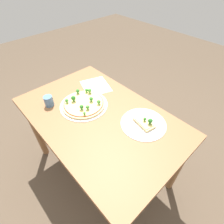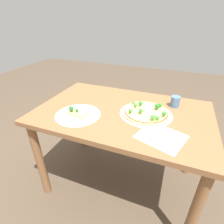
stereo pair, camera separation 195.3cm
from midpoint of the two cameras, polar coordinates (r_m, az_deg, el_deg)
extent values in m
plane|color=brown|center=(1.55, -17.85, -46.27)|extent=(8.00, 8.00, 0.00)
cube|color=brown|center=(0.84, -32.68, -43.94)|extent=(1.25, 0.80, 0.04)
cylinder|color=brown|center=(1.21, 25.55, -54.42)|extent=(0.06, 0.06, 0.72)
cylinder|color=brown|center=(1.38, -20.47, -17.38)|extent=(0.06, 0.06, 0.72)
cylinder|color=brown|center=(1.51, -46.68, -28.96)|extent=(0.06, 0.06, 0.72)
cylinder|color=silver|center=(0.88, -37.87, -33.86)|extent=(0.37, 0.37, 0.00)
cylinder|color=#DBB775|center=(0.88, -38.17, -33.69)|extent=(0.33, 0.33, 0.01)
cylinder|color=#A82D1E|center=(0.87, -38.44, -33.53)|extent=(0.30, 0.30, 0.00)
cylinder|color=#EACC75|center=(0.87, -38.54, -33.47)|extent=(0.29, 0.29, 0.00)
sphere|color=#337A2D|center=(0.84, -42.76, -37.23)|extent=(0.03, 0.03, 0.03)
cylinder|color=#3F8136|center=(0.86, -41.98, -37.59)|extent=(0.01, 0.01, 0.01)
sphere|color=#3D8933|center=(0.81, -35.06, -33.13)|extent=(0.03, 0.03, 0.03)
cylinder|color=#488E3A|center=(0.83, -34.43, -33.53)|extent=(0.01, 0.01, 0.01)
sphere|color=#337A2D|center=(0.89, -38.91, -24.95)|extent=(0.03, 0.03, 0.03)
cylinder|color=#3F8136|center=(0.91, -38.33, -25.47)|extent=(0.01, 0.01, 0.01)
sphere|color=#479338|center=(0.86, -34.31, -25.14)|extent=(0.03, 0.03, 0.03)
cylinder|color=#51973E|center=(0.88, -33.85, -25.58)|extent=(0.01, 0.01, 0.01)
sphere|color=#479338|center=(0.82, -39.76, -38.53)|extent=(0.03, 0.03, 0.03)
cylinder|color=#51973E|center=(0.84, -39.07, -38.82)|extent=(0.01, 0.01, 0.01)
sphere|color=#479338|center=(0.84, -43.12, -41.55)|extent=(0.02, 0.02, 0.02)
cylinder|color=#51973E|center=(0.85, -42.56, -41.74)|extent=(0.01, 0.01, 0.01)
sphere|color=#479338|center=(0.84, -33.19, -26.16)|extent=(0.03, 0.03, 0.03)
cylinder|color=#51973E|center=(0.86, -32.61, -26.70)|extent=(0.01, 0.01, 0.01)
sphere|color=#479338|center=(0.79, -31.79, -36.63)|extent=(0.03, 0.03, 0.03)
cylinder|color=#51973E|center=(0.80, -31.20, -36.93)|extent=(0.01, 0.01, 0.01)
sphere|color=#286B23|center=(0.89, -43.45, -29.83)|extent=(0.04, 0.04, 0.04)
cylinder|color=#37742D|center=(0.90, -42.66, -30.38)|extent=(0.02, 0.02, 0.02)
sphere|color=#3D8933|center=(0.92, -46.41, -29.98)|extent=(0.03, 0.03, 0.03)
cylinder|color=#488E3A|center=(0.93, -45.81, -30.38)|extent=(0.01, 0.01, 0.01)
cylinder|color=silver|center=(0.76, -1.88, -55.15)|extent=(0.32, 0.32, 0.00)
cube|color=#DBB775|center=(0.76, -1.61, -55.45)|extent=(0.16, 0.10, 0.02)
cube|color=#EACC75|center=(0.75, -1.64, -55.57)|extent=(0.13, 0.09, 0.00)
sphere|color=#286B23|center=(0.72, -1.21, -55.24)|extent=(0.02, 0.02, 0.02)
cylinder|color=#37742D|center=(0.74, -1.18, -55.07)|extent=(0.01, 0.01, 0.01)
sphere|color=#286B23|center=(0.72, 3.41, -57.31)|extent=(0.03, 0.03, 0.03)
cylinder|color=#37742D|center=(0.74, 3.29, -57.01)|extent=(0.01, 0.01, 0.01)
cylinder|color=#4C7099|center=(1.02, -52.27, -27.13)|extent=(0.07, 0.07, 0.08)
cube|color=white|center=(0.91, -26.17, -20.41)|extent=(0.31, 0.29, 0.00)
camera|label=1|loc=(0.98, -163.31, -34.06)|focal=28.00mm
camera|label=2|loc=(0.98, 16.69, 34.06)|focal=28.00mm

